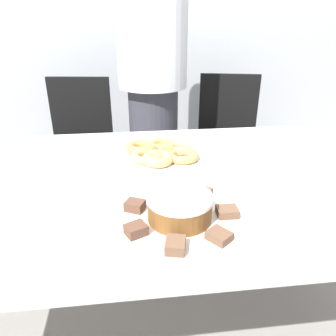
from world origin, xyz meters
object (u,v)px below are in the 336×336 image
object	(u,v)px
office_chair_left	(79,155)
frosted_cake	(180,207)
person_standing	(153,77)
plate_cake	(180,220)
plate_donuts	(160,157)
napkin	(267,156)
office_chair_right	(226,148)

from	to	relation	value
office_chair_left	frosted_cake	xyz separation A→B (m)	(0.46, -1.26, 0.35)
person_standing	plate_cake	size ratio (longest dim) A/B	4.84
plate_donuts	frosted_cake	distance (m)	0.45
napkin	plate_donuts	bearing A→B (deg)	174.74
office_chair_right	plate_cake	xyz separation A→B (m)	(-0.52, -1.26, 0.31)
plate_donuts	napkin	distance (m)	0.43
plate_donuts	office_chair_left	bearing A→B (deg)	118.88
plate_donuts	napkin	xyz separation A→B (m)	(0.43, -0.04, -0.00)
plate_cake	office_chair_left	bearing A→B (deg)	110.10
office_chair_left	plate_cake	xyz separation A→B (m)	(0.46, -1.26, 0.31)
plate_cake	napkin	xyz separation A→B (m)	(0.42, 0.40, -0.00)
office_chair_right	plate_donuts	bearing A→B (deg)	-109.92
person_standing	napkin	distance (m)	0.88
person_standing	frosted_cake	distance (m)	1.18
office_chair_right	plate_cake	world-z (taller)	office_chair_right
office_chair_right	napkin	bearing A→B (deg)	-83.57
plate_cake	plate_donuts	size ratio (longest dim) A/B	1.01
person_standing	plate_cake	bearing A→B (deg)	-90.88
plate_cake	napkin	world-z (taller)	plate_cake
office_chair_right	napkin	xyz separation A→B (m)	(-0.10, -0.85, 0.31)
office_chair_left	office_chair_right	xyz separation A→B (m)	(0.98, -0.00, 0.00)
frosted_cake	office_chair_left	bearing A→B (deg)	110.10
person_standing	frosted_cake	bearing A→B (deg)	-90.88
plate_donuts	office_chair_right	bearing A→B (deg)	56.93
plate_cake	frosted_cake	size ratio (longest dim) A/B	2.02
person_standing	office_chair_left	size ratio (longest dim) A/B	1.98
person_standing	plate_donuts	size ratio (longest dim) A/B	4.89
office_chair_left	frosted_cake	distance (m)	1.38
plate_donuts	napkin	world-z (taller)	plate_donuts
frosted_cake	napkin	distance (m)	0.58
person_standing	plate_donuts	distance (m)	0.75
office_chair_right	plate_cake	bearing A→B (deg)	-99.23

